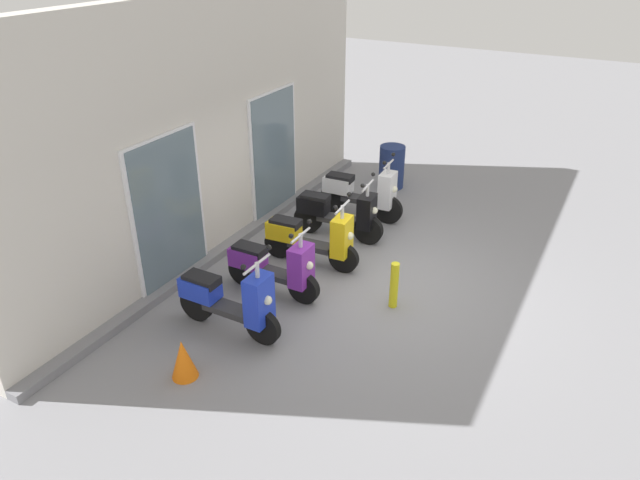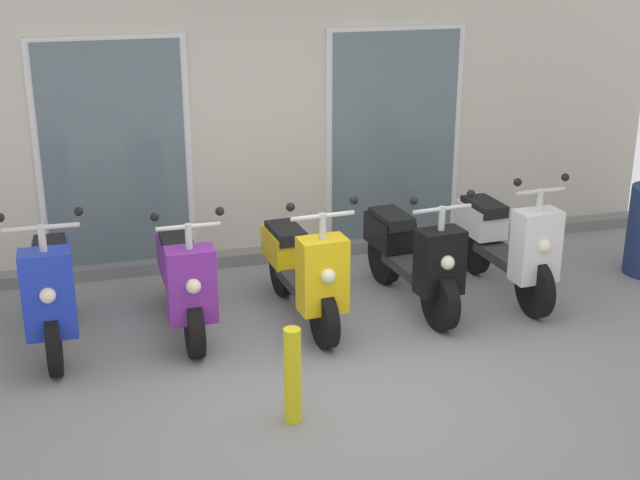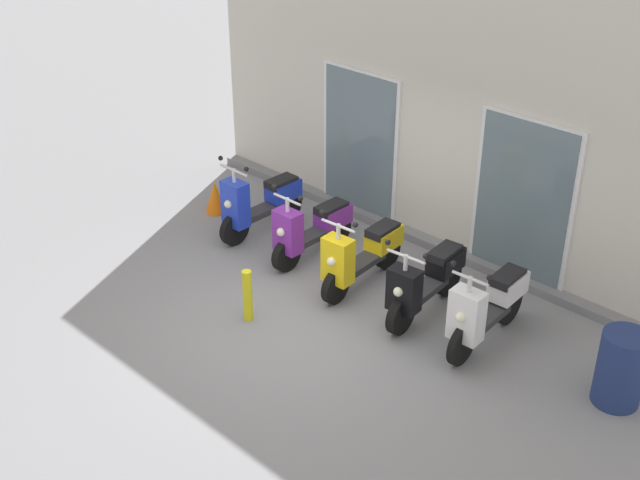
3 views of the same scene
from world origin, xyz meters
name	(u,v)px [view 1 (image 1 of 3)]	position (x,y,z in m)	size (l,w,h in m)	color
ground_plane	(374,282)	(0.00, 0.00, 0.00)	(40.00, 40.00, 0.00)	gray
storefront_facade	(215,132)	(0.00, 2.80, 1.94)	(8.65, 0.50, 4.01)	beige
scooter_blue	(230,300)	(-2.04, 1.15, 0.50)	(0.62, 1.58, 1.30)	black
scooter_purple	(274,266)	(-0.98, 1.16, 0.45)	(0.56, 1.51, 1.21)	black
scooter_yellow	(312,238)	(0.02, 1.08, 0.47)	(0.59, 1.62, 1.24)	black
scooter_black	(339,213)	(1.04, 1.13, 0.47)	(0.59, 1.62, 1.19)	black
scooter_white	(362,192)	(1.95, 1.11, 0.52)	(0.53, 1.62, 1.27)	black
traffic_cone	(183,359)	(-3.04, 1.13, 0.26)	(0.32, 0.32, 0.52)	orange
curb_bollard	(394,285)	(-0.47, -0.50, 0.35)	(0.12, 0.12, 0.70)	yellow
trash_bin	(392,167)	(3.59, 1.21, 0.44)	(0.52, 0.52, 0.88)	navy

